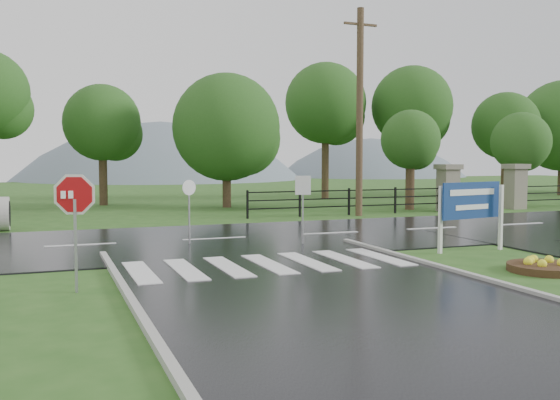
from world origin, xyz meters
name	(u,v)px	position (x,y,z in m)	size (l,w,h in m)	color
ground	(372,317)	(0.00, 0.00, 0.00)	(120.00, 120.00, 0.00)	#2A541C
main_road	(215,240)	(0.00, 10.00, 0.00)	(90.00, 8.00, 0.04)	black
crosswalk	(268,264)	(0.00, 5.00, 0.06)	(6.50, 2.80, 0.02)	silver
pillar_west	(448,187)	(13.00, 16.00, 1.18)	(1.00, 1.00, 2.24)	gray
pillar_east	(515,185)	(17.00, 16.00, 1.18)	(1.00, 1.00, 2.24)	gray
fence_west	(349,199)	(7.75, 16.00, 0.72)	(9.58, 0.08, 1.20)	black
hills	(125,311)	(3.49, 65.00, -15.54)	(102.00, 48.00, 48.00)	slate
treeline	(165,206)	(1.00, 24.00, 0.00)	(83.20, 5.20, 10.00)	#1E4B17
stop_sign	(75,204)	(-4.41, 3.62, 1.70)	(1.03, 0.34, 2.43)	#939399
estate_billboard	(472,204)	(5.98, 5.22, 1.31)	(2.15, 0.46, 1.91)	silver
flower_bed	(546,266)	(5.65, 2.13, 0.13)	(1.69, 1.69, 0.34)	#332111
reg_sign_small	(303,196)	(2.12, 7.94, 1.46)	(0.44, 0.17, 2.05)	#939399
reg_sign_round	(189,203)	(-0.99, 9.11, 1.25)	(0.43, 0.17, 1.93)	#939399
utility_pole_east	(360,111)	(7.98, 15.50, 4.57)	(1.60, 0.30, 9.00)	#473523
entrance_tree_left	(411,140)	(11.85, 17.50, 3.40)	(2.90, 2.90, 4.89)	#3D2B1C
entrance_tree_right	(521,142)	(18.60, 17.50, 3.36)	(3.10, 3.10, 4.93)	#3D2B1C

